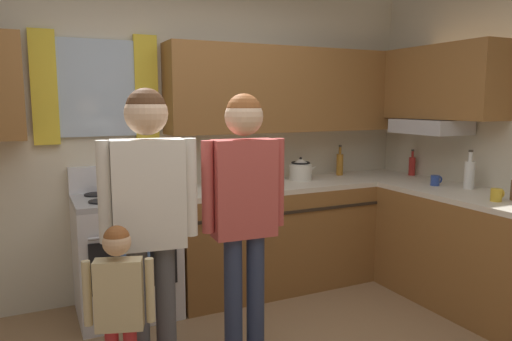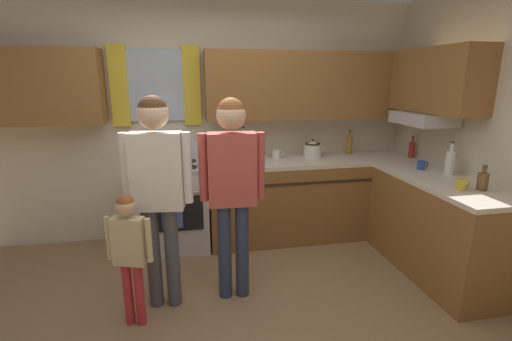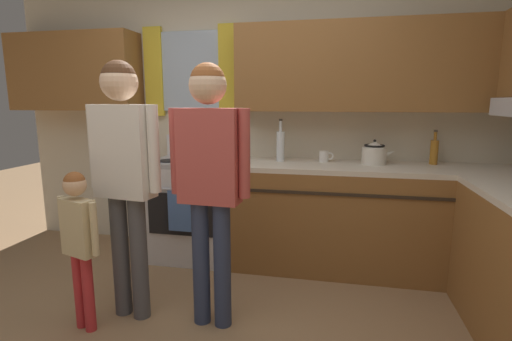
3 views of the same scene
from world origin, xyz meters
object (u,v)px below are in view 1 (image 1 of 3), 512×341
(bottle_sauce_red, at_px, (412,166))
(mug_ceramic_white, at_px, (258,177))
(mug_cobalt_blue, at_px, (436,180))
(bottle_oil_amber, at_px, (340,164))
(adult_holding_child, at_px, (149,205))
(bottle_tall_clear, at_px, (218,170))
(mug_mustard_yellow, at_px, (497,195))
(stovetop_kettle, at_px, (301,169))
(small_child, at_px, (119,301))
(stove_oven, at_px, (126,253))
(bottle_milk_white, at_px, (469,174))
(adult_in_plaid, at_px, (244,199))

(bottle_sauce_red, distance_m, mug_ceramic_white, 1.52)
(mug_cobalt_blue, relative_size, mug_ceramic_white, 0.91)
(bottle_sauce_red, relative_size, mug_ceramic_white, 1.95)
(bottle_oil_amber, xyz_separation_m, adult_holding_child, (-2.10, -1.22, 0.04))
(bottle_tall_clear, height_order, mug_mustard_yellow, bottle_tall_clear)
(bottle_tall_clear, bearing_deg, adult_holding_child, -126.24)
(stovetop_kettle, bearing_deg, bottle_tall_clear, -179.55)
(bottle_sauce_red, height_order, small_child, bottle_sauce_red)
(bottle_sauce_red, height_order, mug_ceramic_white, bottle_sauce_red)
(bottle_tall_clear, xyz_separation_m, bottle_sauce_red, (1.88, -0.21, -0.05))
(adult_holding_child, bearing_deg, bottle_tall_clear, 53.76)
(stove_oven, distance_m, bottle_sauce_red, 2.71)
(mug_mustard_yellow, bearing_deg, adult_holding_child, 173.97)
(mug_mustard_yellow, bearing_deg, bottle_milk_white, 62.15)
(bottle_sauce_red, xyz_separation_m, adult_in_plaid, (-2.15, -0.90, 0.04))
(bottle_sauce_red, xyz_separation_m, adult_holding_child, (-2.71, -0.92, 0.05))
(bottle_milk_white, relative_size, mug_cobalt_blue, 2.73)
(stovetop_kettle, bearing_deg, stove_oven, -177.22)
(bottle_oil_amber, bearing_deg, small_child, -148.17)
(adult_in_plaid, bearing_deg, bottle_tall_clear, 76.40)
(stovetop_kettle, bearing_deg, adult_in_plaid, -133.29)
(bottle_tall_clear, distance_m, bottle_sauce_red, 1.89)
(mug_cobalt_blue, xyz_separation_m, mug_ceramic_white, (-1.27, 0.77, 0.00))
(adult_in_plaid, relative_size, small_child, 1.62)
(bottle_tall_clear, relative_size, stovetop_kettle, 1.34)
(bottle_oil_amber, height_order, small_child, bottle_oil_amber)
(adult_holding_child, bearing_deg, bottle_sauce_red, 18.69)
(mug_cobalt_blue, distance_m, mug_ceramic_white, 1.49)
(mug_cobalt_blue, relative_size, adult_in_plaid, 0.07)
(bottle_milk_white, xyz_separation_m, bottle_sauce_red, (0.11, 0.74, -0.03))
(stove_oven, distance_m, small_child, 1.30)
(adult_holding_child, bearing_deg, stovetop_kettle, 35.12)
(bottle_oil_amber, bearing_deg, adult_holding_child, -149.75)
(bottle_milk_white, bearing_deg, bottle_tall_clear, 151.72)
(bottle_tall_clear, distance_m, adult_holding_child, 1.40)
(bottle_milk_white, height_order, bottle_oil_amber, bottle_milk_white)
(bottle_oil_amber, bearing_deg, stovetop_kettle, -169.75)
(stove_oven, bearing_deg, bottle_tall_clear, 5.13)
(bottle_sauce_red, bearing_deg, mug_mustard_yellow, -105.86)
(mug_ceramic_white, xyz_separation_m, mug_mustard_yellow, (1.17, -1.42, -0.00))
(mug_cobalt_blue, bearing_deg, bottle_tall_clear, 156.26)
(adult_in_plaid, bearing_deg, small_child, -163.89)
(stovetop_kettle, bearing_deg, mug_mustard_yellow, -61.24)
(mug_cobalt_blue, xyz_separation_m, adult_in_plaid, (-1.92, -0.39, 0.09))
(stovetop_kettle, height_order, adult_holding_child, adult_holding_child)
(bottle_tall_clear, bearing_deg, small_child, -127.73)
(mug_cobalt_blue, bearing_deg, bottle_oil_amber, 114.96)
(bottle_oil_amber, bearing_deg, mug_ceramic_white, -176.51)
(mug_ceramic_white, height_order, adult_in_plaid, adult_in_plaid)
(mug_ceramic_white, distance_m, mug_mustard_yellow, 1.84)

